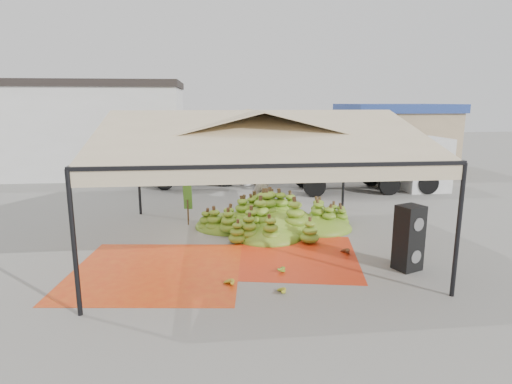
{
  "coord_description": "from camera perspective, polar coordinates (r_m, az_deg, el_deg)",
  "views": [
    {
      "loc": [
        -1.31,
        -12.33,
        4.26
      ],
      "look_at": [
        0.2,
        1.5,
        1.3
      ],
      "focal_mm": 30.0,
      "sensor_mm": 36.0,
      "label": 1
    }
  ],
  "objects": [
    {
      "name": "hand_yellow_b",
      "position": [
        10.27,
        -3.93,
        -11.88
      ],
      "size": [
        0.59,
        0.56,
        0.21
      ],
      "primitive_type": "ellipsoid",
      "rotation": [
        0.0,
        0.0,
        0.48
      ],
      "color": "gold",
      "rests_on": "ground"
    },
    {
      "name": "truck_left",
      "position": [
        22.54,
        -5.35,
        4.54
      ],
      "size": [
        6.67,
        3.33,
        2.19
      ],
      "rotation": [
        0.0,
        0.0,
        0.19
      ],
      "color": "#4F3A1A",
      "rests_on": "ground"
    },
    {
      "name": "tarp_right",
      "position": [
        12.18,
        4.95,
        -8.48
      ],
      "size": [
        4.17,
        4.31,
        0.01
      ],
      "primitive_type": "cube",
      "rotation": [
        0.0,
        0.0,
        -0.19
      ],
      "color": "red",
      "rests_on": "ground"
    },
    {
      "name": "hanging_bunches",
      "position": [
        12.77,
        -3.7,
        4.61
      ],
      "size": [
        3.24,
        0.24,
        0.2
      ],
      "color": "#447117",
      "rests_on": "ground"
    },
    {
      "name": "building_tan",
      "position": [
        27.83,
        17.9,
        6.93
      ],
      "size": [
        6.3,
        5.3,
        4.1
      ],
      "color": "tan",
      "rests_on": "ground"
    },
    {
      "name": "speaker_stack",
      "position": [
        11.64,
        19.7,
        -5.77
      ],
      "size": [
        0.77,
        0.73,
        1.69
      ],
      "rotation": [
        0.0,
        0.0,
        0.39
      ],
      "color": "black",
      "rests_on": "ground"
    },
    {
      "name": "hand_yellow_a",
      "position": [
        9.89,
        3.06,
        -12.9
      ],
      "size": [
        0.47,
        0.4,
        0.19
      ],
      "primitive_type": "ellipsoid",
      "rotation": [
        0.0,
        0.0,
        0.16
      ],
      "color": "gold",
      "rests_on": "ground"
    },
    {
      "name": "hand_green",
      "position": [
        11.08,
        3.0,
        -10.04
      ],
      "size": [
        0.55,
        0.51,
        0.2
      ],
      "primitive_type": "ellipsoid",
      "rotation": [
        0.0,
        0.0,
        -0.4
      ],
      "color": "#5D851B",
      "rests_on": "ground"
    },
    {
      "name": "canopy_tent",
      "position": [
        12.43,
        -0.16,
        7.59
      ],
      "size": [
        8.1,
        8.1,
        4.0
      ],
      "color": "black",
      "rests_on": "ground"
    },
    {
      "name": "banana_heap",
      "position": [
        14.56,
        2.77,
        -2.58
      ],
      "size": [
        6.94,
        6.44,
        1.19
      ],
      "primitive_type": "ellipsoid",
      "rotation": [
        0.0,
        0.0,
        0.43
      ],
      "color": "#517F1A",
      "rests_on": "ground"
    },
    {
      "name": "truck_right",
      "position": [
        21.44,
        15.55,
        4.34
      ],
      "size": [
        7.4,
        2.64,
        2.54
      ],
      "rotation": [
        0.0,
        0.0,
        0.01
      ],
      "color": "#4B2719",
      "rests_on": "ground"
    },
    {
      "name": "hand_red_a",
      "position": [
        12.49,
        11.5,
        -7.63
      ],
      "size": [
        0.54,
        0.46,
        0.23
      ],
      "primitive_type": "ellipsoid",
      "rotation": [
        0.0,
        0.0,
        0.1
      ],
      "color": "#572C14",
      "rests_on": "ground"
    },
    {
      "name": "hand_red_b",
      "position": [
        12.36,
        18.29,
        -8.23
      ],
      "size": [
        0.51,
        0.43,
        0.22
      ],
      "primitive_type": "ellipsoid",
      "rotation": [
        0.0,
        0.0,
        0.07
      ],
      "color": "#603116",
      "rests_on": "ground"
    },
    {
      "name": "banana_leaves",
      "position": [
        15.6,
        -8.47,
        -3.97
      ],
      "size": [
        0.96,
        1.36,
        3.7
      ],
      "primitive_type": null,
      "color": "#2F741F",
      "rests_on": "ground"
    },
    {
      "name": "vendor",
      "position": [
        17.64,
        0.73,
        1.29
      ],
      "size": [
        0.84,
        0.72,
        1.96
      ],
      "primitive_type": "imported",
      "rotation": [
        0.0,
        0.0,
        2.73
      ],
      "color": "gray",
      "rests_on": "ground"
    },
    {
      "name": "tarp_left",
      "position": [
        11.43,
        -13.17,
        -10.15
      ],
      "size": [
        4.69,
        4.51,
        0.01
      ],
      "primitive_type": "cube",
      "rotation": [
        0.0,
        0.0,
        -0.11
      ],
      "color": "#CA4D13",
      "rests_on": "ground"
    },
    {
      "name": "ground",
      "position": [
        13.11,
        -0.16,
        -6.95
      ],
      "size": [
        90.0,
        90.0,
        0.0
      ],
      "primitive_type": "plane",
      "color": "slate",
      "rests_on": "ground"
    },
    {
      "name": "building_white",
      "position": [
        27.77,
        -24.71,
        7.73
      ],
      "size": [
        14.3,
        6.3,
        5.4
      ],
      "color": "silver",
      "rests_on": "ground"
    }
  ]
}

